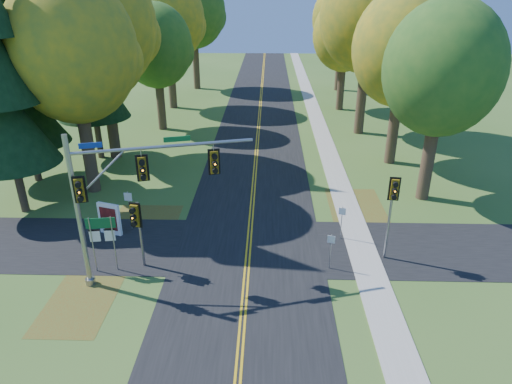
{
  "coord_description": "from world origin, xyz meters",
  "views": [
    {
      "loc": [
        1.02,
        -19.68,
        13.22
      ],
      "look_at": [
        0.39,
        2.29,
        3.2
      ],
      "focal_mm": 32.0,
      "sensor_mm": 36.0,
      "label": 1
    }
  ],
  "objects_px": {
    "east_signal_pole": "(393,198)",
    "info_kiosk": "(110,219)",
    "traffic_mast": "(123,189)",
    "route_sign_cluster": "(102,233)"
  },
  "relations": [
    {
      "from": "east_signal_pole",
      "to": "route_sign_cluster",
      "type": "distance_m",
      "value": 14.42
    },
    {
      "from": "east_signal_pole",
      "to": "info_kiosk",
      "type": "relative_size",
      "value": 2.45
    },
    {
      "from": "east_signal_pole",
      "to": "info_kiosk",
      "type": "distance_m",
      "value": 15.66
    },
    {
      "from": "east_signal_pole",
      "to": "info_kiosk",
      "type": "xyz_separation_m",
      "value": [
        -15.26,
        2.33,
        -2.63
      ]
    },
    {
      "from": "traffic_mast",
      "to": "route_sign_cluster",
      "type": "bearing_deg",
      "value": 140.91
    },
    {
      "from": "traffic_mast",
      "to": "east_signal_pole",
      "type": "distance_m",
      "value": 12.95
    },
    {
      "from": "east_signal_pole",
      "to": "traffic_mast",
      "type": "bearing_deg",
      "value": -164.54
    },
    {
      "from": "traffic_mast",
      "to": "info_kiosk",
      "type": "distance_m",
      "value": 6.38
    },
    {
      "from": "east_signal_pole",
      "to": "route_sign_cluster",
      "type": "bearing_deg",
      "value": -168.19
    },
    {
      "from": "east_signal_pole",
      "to": "route_sign_cluster",
      "type": "xyz_separation_m",
      "value": [
        -14.28,
        -1.38,
        -1.43
      ]
    }
  ]
}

